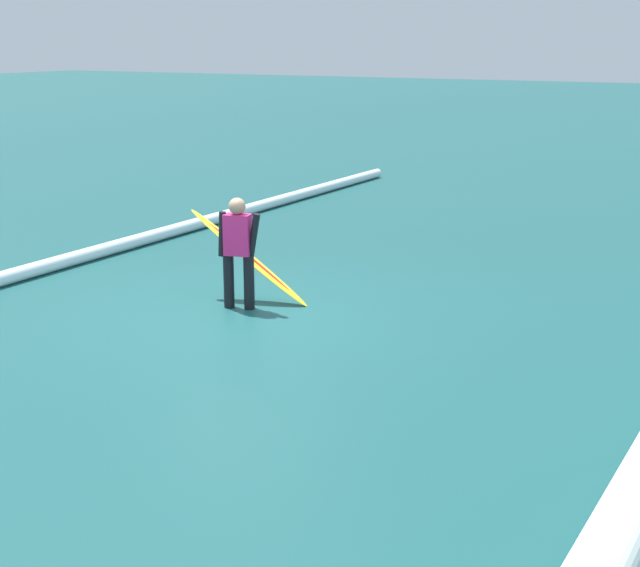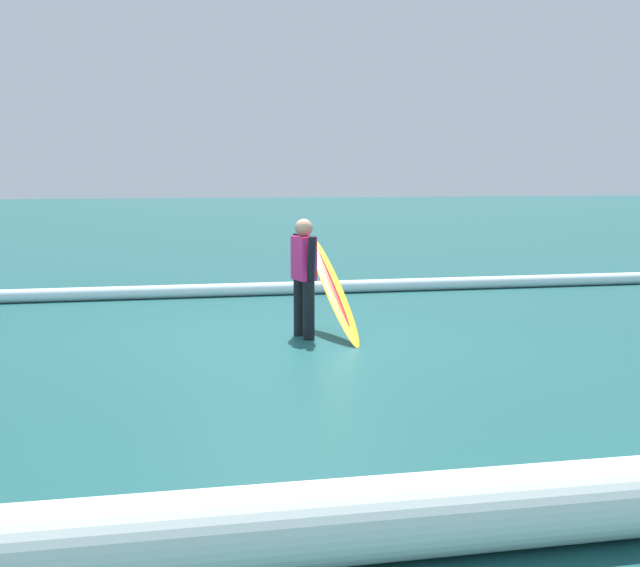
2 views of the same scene
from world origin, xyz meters
name	(u,v)px [view 1 (image 1 of 2)]	position (x,y,z in m)	size (l,w,h in m)	color
ground_plane	(238,315)	(0.00, 0.00, 0.00)	(131.13, 131.13, 0.00)	#174B4B
surfer	(238,247)	(-0.28, -0.17, 0.82)	(0.28, 0.58, 1.46)	black
surfboard	(249,257)	(-0.67, -0.27, 0.59)	(0.44, 1.75, 1.21)	yellow
wave_crest_foreground	(140,240)	(-2.54, -3.72, 0.11)	(0.22, 0.22, 18.26)	white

